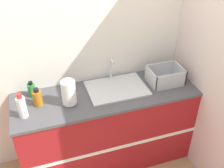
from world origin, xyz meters
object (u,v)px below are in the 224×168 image
bottle_amber (37,98)px  bottle_white_spray (22,107)px  paper_towel_roll (69,93)px  sink (117,88)px  dish_rack (165,77)px  bottle_green (32,90)px

bottle_amber → bottle_white_spray: bearing=-136.8°
paper_towel_roll → bottle_white_spray: bearing=-172.9°
sink → bottle_white_spray: (-0.91, -0.15, 0.09)m
paper_towel_roll → dish_rack: size_ratio=0.73×
paper_towel_roll → sink: bearing=10.7°
paper_towel_roll → bottle_green: bearing=143.5°
sink → bottle_amber: 0.78m
paper_towel_roll → bottle_white_spray: size_ratio=1.02×
sink → bottle_white_spray: 0.93m
sink → dish_rack: (0.52, -0.04, 0.05)m
paper_towel_roll → bottle_white_spray: 0.42m
sink → dish_rack: bearing=-4.6°
dish_rack → bottle_amber: size_ratio=1.91×
dish_rack → bottle_green: size_ratio=2.11×
sink → paper_towel_roll: 0.52m
paper_towel_roll → dish_rack: bearing=2.9°
bottle_white_spray → bottle_green: bearing=71.6°
bottle_white_spray → sink: bearing=9.1°
paper_towel_roll → bottle_green: size_ratio=1.53×
paper_towel_roll → dish_rack: (1.02, 0.05, -0.06)m
sink → bottle_amber: sink is taller
paper_towel_roll → bottle_amber: bearing=164.5°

